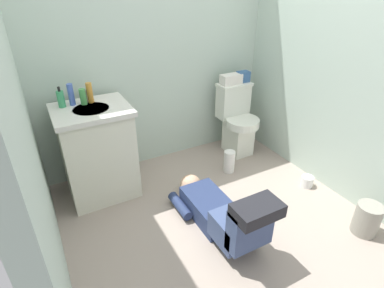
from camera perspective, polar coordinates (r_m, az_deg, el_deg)
The scene contains 17 objects.
ground_plane at distance 2.66m, azimuth 3.49°, elevation -12.84°, with size 2.79×3.08×0.04m, color gray.
wall_back at distance 3.00m, azimuth -7.13°, elevation 18.22°, with size 2.45×0.08×2.40m, color #B2C6B7.
wall_left at distance 1.76m, azimuth -30.48°, elevation 6.53°, with size 0.08×2.08×2.40m, color #B2C6B7.
wall_right at distance 2.86m, azimuth 25.80°, elevation 15.16°, with size 0.08×2.08×2.40m, color #B2C6B7.
toilet at distance 3.36m, azimuth 8.28°, elevation 4.37°, with size 0.36×0.46×0.75m.
vanity_cabinet at distance 2.75m, azimuth -16.96°, elevation -1.31°, with size 0.60×0.52×0.82m.
faucet at distance 2.70m, azimuth -19.03°, elevation 8.33°, with size 0.02×0.02×0.10m, color silver.
person_plumber at distance 2.39m, azimuth 5.51°, elevation -12.45°, with size 0.39×1.06×0.52m.
tissue_box at distance 3.24m, azimuth 7.22°, elevation 11.77°, with size 0.22×0.11×0.10m, color silver.
toiletry_bag at distance 3.33m, azimuth 9.40°, elevation 12.15°, with size 0.12×0.09×0.11m, color #33598C.
soap_dispenser at distance 2.65m, azimuth -23.01°, elevation 7.66°, with size 0.06×0.06×0.17m.
bottle_blue at distance 2.66m, azimuth -21.40°, elevation 8.47°, with size 0.05×0.05×0.17m, color #4764BE.
bottle_green at distance 2.65m, azimuth -19.45°, elevation 8.22°, with size 0.05×0.05×0.13m, color #4A9F50.
bottle_amber at distance 2.67m, azimuth -18.33°, elevation 8.96°, with size 0.05×0.05×0.16m, color orange.
trash_can at distance 2.74m, azimuth 29.54°, elevation -11.94°, with size 0.19×0.19×0.25m, color gray.
paper_towel_roll at distance 3.09m, azimuth 6.87°, elevation -3.22°, with size 0.11×0.11×0.23m, color white.
toilet_paper_roll at distance 3.10m, azimuth 20.45°, elevation -6.45°, with size 0.11×0.11×0.10m, color white.
Camera 1 is at (-1.07, -1.66, 1.76)m, focal length 28.93 mm.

